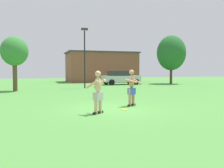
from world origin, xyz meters
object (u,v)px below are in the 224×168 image
Objects in this scene: player_in_blue at (132,87)px; tree_behind_players at (171,53)px; car_silver_mid_lot at (121,77)px; tree_left_field at (14,52)px; lamp_post at (85,51)px; frisbee at (125,110)px; player_with_cap at (98,90)px.

tree_behind_players is (11.51, 15.59, 2.82)m from player_in_blue.
car_silver_mid_lot is 12.52m from tree_left_field.
player_in_blue is at bearing -90.42° from lamp_post.
player_in_blue is 6.01× the size of frisbee.
player_with_cap is 1.70m from frisbee.
tree_behind_players reaches higher than player_in_blue.
frisbee is 0.06× the size of car_silver_mid_lot.
tree_left_field is (-5.91, -1.39, -0.26)m from lamp_post.
tree_left_field is at bearing 107.87° from player_with_cap.
frisbee is at bearing -65.44° from tree_left_field.
car_silver_mid_lot is at bearing 72.18° from player_in_blue.
player_with_cap is at bearing -72.13° from tree_left_field.
player_in_blue is 0.31× the size of lamp_post.
lamp_post is at bearing 86.42° from frisbee.
tree_behind_players is at bearing -2.85° from car_silver_mid_lot.
tree_behind_players is at bearing 17.12° from tree_left_field.
frisbee is 12.70m from tree_left_field.
frisbee is at bearing -126.44° from tree_behind_players.
lamp_post is 6.07m from tree_left_field.
player_with_cap is 18.82m from car_silver_mid_lot.
lamp_post reaches higher than player_in_blue.
tree_behind_players is at bearing 51.63° from player_with_cap.
player_with_cap is 2.53m from player_in_blue.
player_with_cap is 0.38× the size of car_silver_mid_lot.
lamp_post is at bearing -139.72° from car_silver_mid_lot.
tree_behind_players reaches higher than car_silver_mid_lot.
player_in_blue reaches higher than frisbee.
player_with_cap is 0.39× the size of tree_left_field.
car_silver_mid_lot is 0.80× the size of lamp_post.
tree_behind_players is (17.33, 5.34, 0.59)m from tree_left_field.
player_with_cap is 12.55m from tree_left_field.
tree_left_field reaches higher than car_silver_mid_lot.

